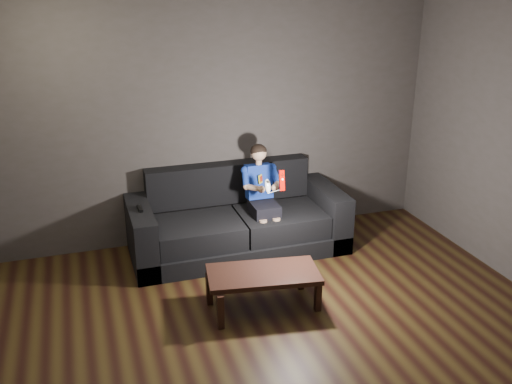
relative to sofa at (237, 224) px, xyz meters
name	(u,v)px	position (x,y,z in m)	size (l,w,h in m)	color
floor	(298,359)	(-0.09, -2.05, -0.29)	(5.00, 5.00, 0.00)	black
back_wall	(217,122)	(-0.09, 0.45, 1.06)	(5.00, 0.04, 2.70)	#403B38
ceiling	(309,3)	(-0.09, -2.05, 2.41)	(5.00, 5.00, 0.02)	silver
sofa	(237,224)	(0.00, 0.00, 0.00)	(2.33, 1.01, 0.90)	black
child	(262,188)	(0.26, -0.07, 0.43)	(0.42, 0.52, 1.03)	black
wii_remote_red	(282,180)	(0.34, -0.47, 0.64)	(0.06, 0.08, 0.21)	#C40700
nunchuk_white	(268,186)	(0.19, -0.47, 0.59)	(0.08, 0.10, 0.16)	silver
wii_remote_black	(140,209)	(-1.05, -0.09, 0.36)	(0.05, 0.16, 0.03)	black
coffee_table	(263,277)	(-0.11, -1.24, 0.02)	(1.07, 0.64, 0.36)	black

